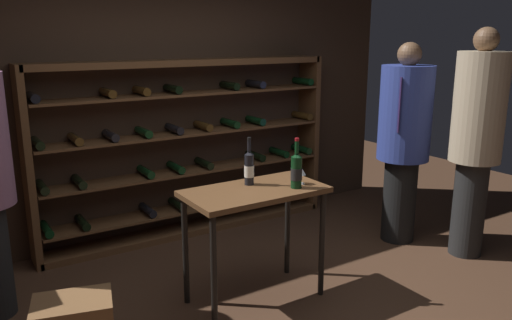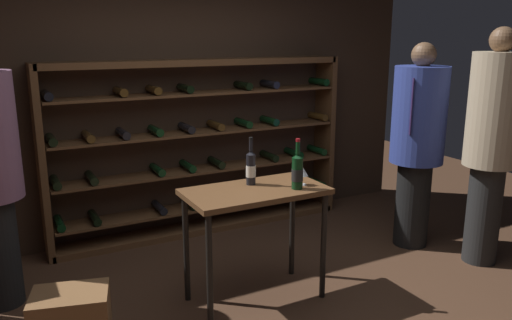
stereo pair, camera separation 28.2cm
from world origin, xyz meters
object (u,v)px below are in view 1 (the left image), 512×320
(wine_bottle_black_capsule, at_px, (249,168))
(wine_bottle_gold_foil, at_px, (296,170))
(person_guest_plum_blouse, at_px, (476,133))
(wine_glass_stemmed_center, at_px, (300,171))
(tasting_table, at_px, (255,204))
(wine_rack, at_px, (189,149))
(person_guest_khaki, at_px, (404,135))

(wine_bottle_black_capsule, relative_size, wine_bottle_gold_foil, 0.97)
(person_guest_plum_blouse, relative_size, wine_glass_stemmed_center, 14.46)
(tasting_table, height_order, wine_glass_stemmed_center, wine_glass_stemmed_center)
(wine_bottle_black_capsule, height_order, wine_glass_stemmed_center, wine_bottle_black_capsule)
(tasting_table, xyz_separation_m, person_guest_plum_blouse, (2.10, -0.34, 0.37))
(person_guest_plum_blouse, distance_m, wine_bottle_gold_foil, 1.84)
(wine_rack, relative_size, wine_bottle_black_capsule, 8.50)
(person_guest_plum_blouse, bearing_deg, person_guest_khaki, -124.10)
(person_guest_khaki, xyz_separation_m, person_guest_plum_blouse, (0.27, -0.57, 0.08))
(person_guest_khaki, distance_m, wine_glass_stemmed_center, 1.50)
(wine_bottle_black_capsule, bearing_deg, wine_rack, 83.10)
(person_guest_khaki, bearing_deg, person_guest_plum_blouse, -127.36)
(wine_rack, height_order, person_guest_plum_blouse, person_guest_plum_blouse)
(wine_rack, bearing_deg, tasting_table, -97.34)
(tasting_table, xyz_separation_m, wine_bottle_gold_foil, (0.27, -0.14, 0.25))
(wine_rack, relative_size, wine_glass_stemmed_center, 21.72)
(wine_bottle_gold_foil, bearing_deg, tasting_table, 153.25)
(wine_rack, distance_m, person_guest_plum_blouse, 2.68)
(wine_bottle_black_capsule, bearing_deg, person_guest_plum_blouse, -12.55)
(person_guest_khaki, bearing_deg, wine_bottle_gold_foil, 131.04)
(wine_bottle_black_capsule, bearing_deg, wine_glass_stemmed_center, -30.20)
(person_guest_khaki, bearing_deg, wine_glass_stemmed_center, 129.44)
(wine_bottle_gold_foil, bearing_deg, wine_bottle_black_capsule, 133.90)
(wine_bottle_black_capsule, bearing_deg, person_guest_khaki, 3.62)
(person_guest_khaki, relative_size, wine_bottle_gold_foil, 5.13)
(tasting_table, height_order, wine_bottle_gold_foil, wine_bottle_gold_foil)
(tasting_table, relative_size, wine_glass_stemmed_center, 7.32)
(wine_rack, distance_m, wine_bottle_gold_foil, 1.68)
(wine_rack, bearing_deg, person_guest_khaki, -38.48)
(wine_rack, height_order, tasting_table, wine_rack)
(tasting_table, relative_size, person_guest_khaki, 0.54)
(wine_bottle_gold_foil, bearing_deg, wine_glass_stemmed_center, 36.65)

